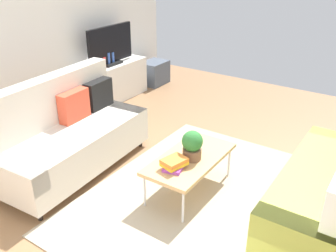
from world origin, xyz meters
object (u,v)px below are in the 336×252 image
Objects in this scene: bottle_0 at (104,62)px; bottle_2 at (113,58)px; tv_console at (112,82)px; storage_trunk at (154,73)px; bottle_1 at (109,59)px; table_book_0 at (174,167)px; vase_0 at (83,68)px; coffee_table at (190,159)px; tv at (110,46)px; vase_1 at (92,63)px; potted_plant at (192,145)px; couch_beige at (69,134)px.

bottle_0 is 0.21m from bottle_2.
tv_console is 1.11m from storage_trunk.
bottle_1 is 0.10m from bottle_2.
bottle_2 is at bearing 52.91° from table_book_0.
vase_0 is 0.69× the size of bottle_2.
coffee_table is at bearing -118.91° from bottle_0.
tv_console is 5.83× the size of table_book_0.
storage_trunk is at bearing -4.16° from tv.
bottle_1 is at bearing -167.15° from tv.
vase_1 is at bearing 65.36° from coffee_table.
tv_console is 2.69× the size of storage_trunk.
tv is at bearing 57.90° from coffee_table.
bottle_1 is (0.30, -0.09, 0.01)m from vase_1.
tv_console is at bearing -4.93° from vase_0.
bottle_0 is (-0.20, -0.04, 0.41)m from tv_console.
vase_0 is at bearing 68.95° from potted_plant.
bottle_0 reaches higher than coffee_table.
storage_trunk is at bearing -5.19° from tv_console.
bottle_2 is (1.59, 2.50, 0.16)m from potted_plant.
vase_1 is 0.88× the size of bottle_1.
vase_0 is at bearing 166.75° from bottle_0.
tv_console is 3.00m from potted_plant.
tv reaches higher than vase_0.
table_book_0 is at bearing 90.90° from couch_beige.
bottle_2 reaches higher than potted_plant.
couch_beige is at bearing -150.82° from tv_console.
couch_beige is at bearing -143.91° from vase_1.
tv reaches higher than storage_trunk.
tv is 3.00m from potted_plant.
storage_trunk is at bearing -5.76° from vase_1.
vase_0 is (1.37, 1.14, 0.26)m from couch_beige.
tv_console is at bearing 11.44° from bottle_0.
couch_beige is at bearing -149.10° from bottle_0.
tv reaches higher than bottle_1.
tv_console is at bearing 24.52° from bottle_1.
potted_plant is at bearing -111.05° from vase_0.
coffee_table is 3.60m from storage_trunk.
couch_beige is 1.95m from vase_1.
tv_console is 0.42m from bottle_2.
bottle_0 reaches higher than tv_console.
bottle_0 is at bearing -152.82° from couch_beige.
tv_console is 6.38× the size of bottle_1.
vase_0 is at bearing 63.68° from table_book_0.
vase_1 reaches higher than table_book_0.
table_book_0 is at bearing -125.51° from bottle_1.
potted_plant is 2.86m from vase_1.
vase_1 is at bearing 163.31° from bottle_1.
bottle_1 is (1.49, 2.50, 0.17)m from potted_plant.
vase_1 is at bearing 0.00° from vase_0.
coffee_table is at bearing -121.89° from tv_console.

